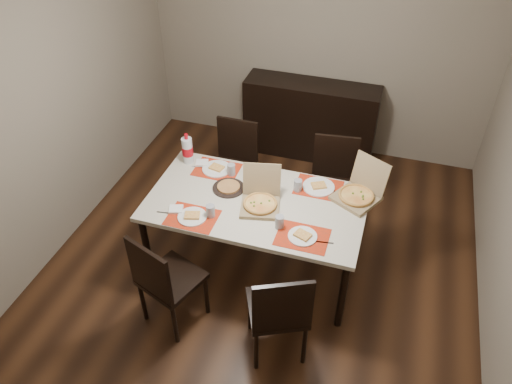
% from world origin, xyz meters
% --- Properties ---
extents(ground, '(3.80, 4.00, 0.02)m').
position_xyz_m(ground, '(0.00, 0.00, -0.01)').
color(ground, '#3D2212').
rests_on(ground, ground).
extents(room_walls, '(3.84, 4.02, 2.62)m').
position_xyz_m(room_walls, '(0.00, 0.43, 1.73)').
color(room_walls, gray).
rests_on(room_walls, ground).
extents(sideboard, '(1.50, 0.40, 0.90)m').
position_xyz_m(sideboard, '(0.00, 1.78, 0.45)').
color(sideboard, black).
rests_on(sideboard, ground).
extents(dining_table, '(1.80, 1.00, 0.75)m').
position_xyz_m(dining_table, '(-0.05, -0.14, 0.68)').
color(dining_table, beige).
rests_on(dining_table, ground).
extents(chair_near_left, '(0.54, 0.54, 0.93)m').
position_xyz_m(chair_near_left, '(-0.53, -0.96, 0.51)').
color(chair_near_left, black).
rests_on(chair_near_left, ground).
extents(chair_near_right, '(0.56, 0.56, 0.93)m').
position_xyz_m(chair_near_right, '(0.38, -0.98, 0.51)').
color(chair_near_right, black).
rests_on(chair_near_right, ground).
extents(chair_far_left, '(0.43, 0.43, 0.93)m').
position_xyz_m(chair_far_left, '(-0.53, 0.65, 0.51)').
color(chair_far_left, black).
rests_on(chair_far_left, ground).
extents(chair_far_right, '(0.47, 0.47, 0.93)m').
position_xyz_m(chair_far_right, '(0.47, 0.65, 0.51)').
color(chair_far_right, black).
rests_on(chair_far_right, ground).
extents(setting_near_left, '(0.50, 0.30, 0.11)m').
position_xyz_m(setting_near_left, '(-0.46, -0.47, 0.77)').
color(setting_near_left, red).
rests_on(setting_near_left, dining_table).
extents(setting_near_right, '(0.48, 0.30, 0.11)m').
position_xyz_m(setting_near_right, '(0.36, -0.43, 0.77)').
color(setting_near_right, red).
rests_on(setting_near_right, dining_table).
extents(setting_far_left, '(0.43, 0.30, 0.11)m').
position_xyz_m(setting_far_left, '(-0.50, 0.17, 0.77)').
color(setting_far_left, red).
rests_on(setting_far_left, dining_table).
extents(setting_far_right, '(0.43, 0.30, 0.11)m').
position_xyz_m(setting_far_right, '(0.37, 0.17, 0.77)').
color(setting_far_right, red).
rests_on(setting_far_right, dining_table).
extents(napkin_loose, '(0.16, 0.16, 0.02)m').
position_xyz_m(napkin_loose, '(0.08, -0.22, 0.76)').
color(napkin_loose, white).
rests_on(napkin_loose, dining_table).
extents(pizza_box_center, '(0.38, 0.41, 0.31)m').
position_xyz_m(pizza_box_center, '(-0.00, -0.18, 0.80)').
color(pizza_box_center, '#8A734F').
rests_on(pizza_box_center, dining_table).
extents(pizza_box_right, '(0.46, 0.48, 0.33)m').
position_xyz_m(pizza_box_right, '(0.75, 0.16, 0.80)').
color(pizza_box_right, '#8A734F').
rests_on(pizza_box_right, dining_table).
extents(faina_plate, '(0.28, 0.28, 0.03)m').
position_xyz_m(faina_plate, '(-0.33, -0.05, 0.76)').
color(faina_plate, black).
rests_on(faina_plate, dining_table).
extents(dip_bowl, '(0.18, 0.18, 0.03)m').
position_xyz_m(dip_bowl, '(0.01, 0.03, 0.77)').
color(dip_bowl, white).
rests_on(dip_bowl, dining_table).
extents(soda_bottle, '(0.10, 0.10, 0.30)m').
position_xyz_m(soda_bottle, '(-0.81, 0.22, 0.88)').
color(soda_bottle, silver).
rests_on(soda_bottle, dining_table).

